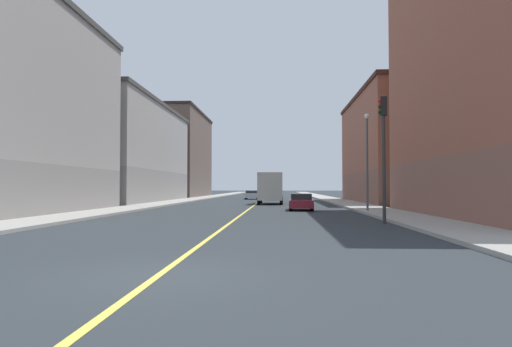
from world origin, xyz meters
TOP-DOWN VIEW (x-y plane):
  - ground_plane at (0.00, 0.00)m, footprint 400.00×400.00m
  - sidewalk_left at (9.32, 49.00)m, footprint 3.12×168.00m
  - sidewalk_right at (-9.32, 49.00)m, footprint 3.12×168.00m
  - lane_center_stripe at (0.00, 49.00)m, footprint 0.16×154.00m
  - building_left_mid at (16.77, 40.37)m, footprint 12.09×21.88m
  - building_right_midblock at (-16.77, 41.38)m, footprint 12.09×25.38m
  - building_right_distant at (-16.77, 66.18)m, footprint 12.09×21.26m
  - traffic_light_left_near at (7.34, 12.61)m, footprint 0.40×0.32m
  - street_lamp_left_near at (8.35, 21.59)m, footprint 0.36×0.36m
  - car_silver at (-1.51, 53.49)m, footprint 1.87×4.38m
  - car_maroon at (4.01, 24.38)m, footprint 1.91×4.21m
  - car_blue at (1.06, 49.84)m, footprint 2.06×4.17m
  - box_truck at (1.47, 36.03)m, footprint 2.49×7.02m

SIDE VIEW (x-z plane):
  - ground_plane at x=0.00m, z-range 0.00..0.00m
  - lane_center_stripe at x=0.00m, z-range 0.00..0.01m
  - sidewalk_left at x=9.32m, z-range 0.00..0.15m
  - sidewalk_right at x=-9.32m, z-range 0.00..0.15m
  - car_maroon at x=4.01m, z-range -0.01..1.24m
  - car_silver at x=-1.51m, z-range 0.00..1.24m
  - car_blue at x=1.06m, z-range -0.03..1.39m
  - box_truck at x=1.47m, z-range 0.09..3.22m
  - traffic_light_left_near at x=7.34m, z-range 0.89..6.94m
  - street_lamp_left_near at x=8.35m, z-range 0.89..7.49m
  - building_right_midblock at x=-16.77m, z-range 0.01..11.39m
  - building_left_mid at x=16.77m, z-range 0.01..11.89m
  - building_right_distant at x=-16.77m, z-range 0.01..14.57m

